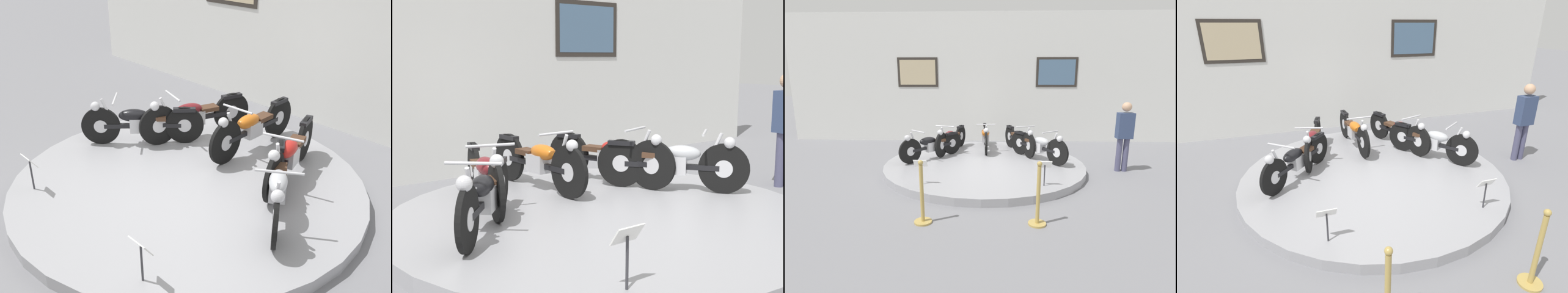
{
  "view_description": "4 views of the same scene",
  "coord_description": "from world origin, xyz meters",
  "views": [
    {
      "loc": [
        4.18,
        -3.76,
        3.41
      ],
      "look_at": [
        0.06,
        0.1,
        0.66
      ],
      "focal_mm": 42.0,
      "sensor_mm": 36.0,
      "label": 1
    },
    {
      "loc": [
        -3.85,
        -4.6,
        1.91
      ],
      "look_at": [
        -0.1,
        0.18,
        0.91
      ],
      "focal_mm": 50.0,
      "sensor_mm": 36.0,
      "label": 2
    },
    {
      "loc": [
        0.17,
        -7.42,
        2.24
      ],
      "look_at": [
        -0.1,
        -0.05,
        0.57
      ],
      "focal_mm": 28.0,
      "sensor_mm": 36.0,
      "label": 3
    },
    {
      "loc": [
        -1.71,
        -4.98,
        2.83
      ],
      "look_at": [
        0.04,
        0.16,
        0.62
      ],
      "focal_mm": 28.0,
      "sensor_mm": 36.0,
      "label": 4
    }
  ],
  "objects": [
    {
      "name": "info_placard_front_left",
      "position": [
        -1.21,
        -1.72,
        0.53
      ],
      "size": [
        0.26,
        0.11,
        0.51
      ],
      "color": "#333338",
      "rests_on": "display_platform"
    },
    {
      "name": "ground_plane",
      "position": [
        0.0,
        0.0,
        0.0
      ],
      "size": [
        60.0,
        60.0,
        0.0
      ],
      "primitive_type": "plane",
      "color": "slate"
    },
    {
      "name": "motorcycle_maroon",
      "position": [
        -0.97,
        1.03,
        0.56
      ],
      "size": [
        0.7,
        1.95,
        0.81
      ],
      "color": "black",
      "rests_on": "display_platform"
    },
    {
      "name": "motorcycle_black",
      "position": [
        -1.39,
        0.22,
        0.55
      ],
      "size": [
        1.35,
        1.51,
        0.79
      ],
      "color": "black",
      "rests_on": "display_platform"
    },
    {
      "name": "display_platform",
      "position": [
        0.0,
        0.0,
        0.08
      ],
      "size": [
        4.91,
        4.91,
        0.17
      ],
      "primitive_type": "cylinder",
      "color": "#99999E",
      "rests_on": "ground_plane"
    },
    {
      "name": "visitor_standing",
      "position": [
        3.35,
        -0.13,
        0.95
      ],
      "size": [
        0.36,
        0.22,
        1.68
      ],
      "color": "#4C4C6B",
      "rests_on": "ground_plane"
    },
    {
      "name": "motorcycle_orange",
      "position": [
        0.0,
        1.36,
        0.57
      ],
      "size": [
        0.54,
        2.02,
        0.81
      ],
      "color": "black",
      "rests_on": "display_platform"
    },
    {
      "name": "motorcycle_red",
      "position": [
        0.97,
        1.03,
        0.56
      ],
      "size": [
        0.73,
        1.93,
        0.81
      ],
      "color": "black",
      "rests_on": "display_platform"
    },
    {
      "name": "back_wall",
      "position": [
        0.0,
        3.5,
        2.2
      ],
      "size": [
        14.0,
        0.22,
        4.4
      ],
      "color": "silver",
      "rests_on": "ground_plane"
    },
    {
      "name": "info_placard_front_centre",
      "position": [
        1.21,
        -1.72,
        0.53
      ],
      "size": [
        0.26,
        0.11,
        0.51
      ],
      "color": "#333338",
      "rests_on": "display_platform"
    },
    {
      "name": "stanchion_post_right_of_entry",
      "position": [
        0.9,
        -3.02,
        0.34
      ],
      "size": [
        0.28,
        0.28,
        1.02
      ],
      "color": "tan",
      "rests_on": "ground_plane"
    },
    {
      "name": "motorcycle_silver",
      "position": [
        1.38,
        0.22,
        0.56
      ],
      "size": [
        1.22,
        1.66,
        0.8
      ],
      "color": "black",
      "rests_on": "display_platform"
    }
  ]
}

